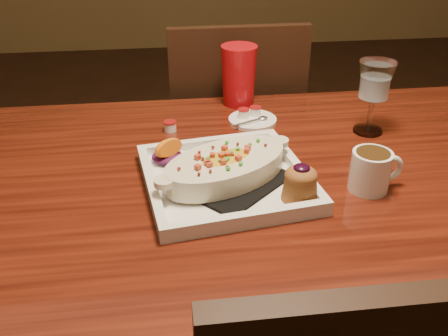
{
  "coord_description": "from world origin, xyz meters",
  "views": [
    {
      "loc": [
        -0.21,
        -0.84,
        1.28
      ],
      "look_at": [
        -0.1,
        0.02,
        0.77
      ],
      "focal_mm": 40.0,
      "sensor_mm": 36.0,
      "label": 1
    }
  ],
  "objects": [
    {
      "name": "table",
      "position": [
        0.0,
        0.0,
        0.65
      ],
      "size": [
        1.5,
        0.9,
        0.75
      ],
      "color": "maroon",
      "rests_on": "floor"
    },
    {
      "name": "saucer",
      "position": [
        -0.0,
        0.28,
        0.76
      ],
      "size": [
        0.12,
        0.12,
        0.08
      ],
      "color": "white",
      "rests_on": "table"
    },
    {
      "name": "goblet",
      "position": [
        0.26,
        0.19,
        0.87
      ],
      "size": [
        0.08,
        0.08,
        0.17
      ],
      "color": "silver",
      "rests_on": "table"
    },
    {
      "name": "plate",
      "position": [
        -0.1,
        -0.01,
        0.78
      ],
      "size": [
        0.35,
        0.35,
        0.08
      ],
      "rotation": [
        0.0,
        0.0,
        0.14
      ],
      "color": "white",
      "rests_on": "table"
    },
    {
      "name": "coffee_mug",
      "position": [
        0.17,
        -0.06,
        0.79
      ],
      "size": [
        0.11,
        0.08,
        0.08
      ],
      "rotation": [
        0.0,
        0.0,
        0.12
      ],
      "color": "white",
      "rests_on": "table"
    },
    {
      "name": "creamer_loose",
      "position": [
        -0.21,
        0.25,
        0.76
      ],
      "size": [
        0.03,
        0.03,
        0.02
      ],
      "color": "white",
      "rests_on": "table"
    },
    {
      "name": "chair_far",
      "position": [
        -0.0,
        0.63,
        0.51
      ],
      "size": [
        0.42,
        0.42,
        0.93
      ],
      "rotation": [
        0.0,
        0.0,
        3.14
      ],
      "color": "black",
      "rests_on": "floor"
    },
    {
      "name": "red_tumbler",
      "position": [
        -0.02,
        0.4,
        0.83
      ],
      "size": [
        0.09,
        0.09,
        0.16
      ],
      "primitive_type": "cone",
      "color": "red",
      "rests_on": "table"
    }
  ]
}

